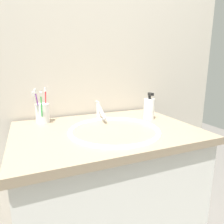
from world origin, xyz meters
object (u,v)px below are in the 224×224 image
Objects in this scene: toothbrush_green at (41,106)px; soap_dispenser at (149,108)px; faucet at (100,111)px; toothbrush_red at (46,102)px; toothbrush_white at (36,106)px; toothbrush_purple at (38,104)px; toothbrush_cup at (43,113)px.

toothbrush_green is 1.12× the size of soap_dispenser.
faucet is 0.31m from toothbrush_red.
toothbrush_white reaches higher than faucet.
faucet is at bearing -9.67° from toothbrush_purple.
toothbrush_red is at bearing 18.02° from toothbrush_cup.
faucet is 0.33m from toothbrush_cup.
toothbrush_cup is 0.67× the size of soap_dispenser.
toothbrush_white is 1.00× the size of toothbrush_green.
toothbrush_cup is 0.60× the size of toothbrush_green.
toothbrush_red is 0.07m from toothbrush_white.
toothbrush_green is at bearing -30.47° from toothbrush_white.
toothbrush_purple reaches higher than faucet.
toothbrush_purple is at bearing 167.21° from soap_dispenser.
soap_dispenser is (0.61, -0.12, -0.04)m from toothbrush_green.
soap_dispenser is at bearing -11.06° from toothbrush_green.
toothbrush_red is at bearing 163.13° from soap_dispenser.
toothbrush_red is (0.02, 0.01, 0.06)m from toothbrush_cup.
toothbrush_green is at bearing -96.39° from toothbrush_cup.
toothbrush_red reaches higher than soap_dispenser.
soap_dispenser reaches higher than faucet.
toothbrush_cup is at bearing -161.98° from toothbrush_red.
toothbrush_white reaches higher than toothbrush_cup.
toothbrush_red is 0.06m from toothbrush_purple.
toothbrush_red is at bearing 37.71° from toothbrush_purple.
soap_dispenser is at bearing -12.79° from toothbrush_purple.
toothbrush_white is 0.94× the size of toothbrush_purple.
soap_dispenser is at bearing -16.87° from toothbrush_red.
toothbrush_cup is at bearing 49.95° from toothbrush_purple.
toothbrush_red is 0.61m from soap_dispenser.
toothbrush_white is at bearing 149.53° from toothbrush_green.
toothbrush_green reaches higher than faucet.
toothbrush_purple is 1.19× the size of soap_dispenser.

